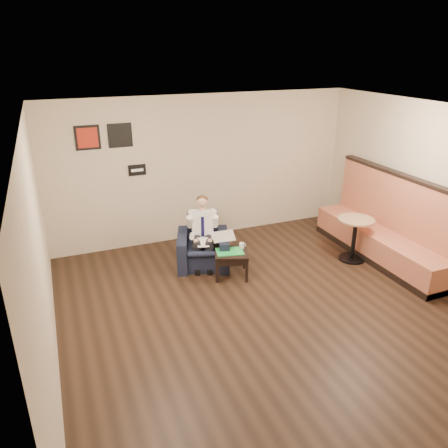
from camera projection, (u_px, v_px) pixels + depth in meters
name	position (u px, v px, depth m)	size (l,w,h in m)	color
ground	(274.00, 310.00, 6.42)	(6.00, 6.00, 0.00)	black
wall_back	(204.00, 168.00, 8.46)	(6.00, 0.02, 2.80)	beige
wall_left	(40.00, 259.00, 4.84)	(0.02, 6.00, 2.80)	beige
wall_right	(445.00, 195.00, 6.93)	(0.02, 6.00, 2.80)	beige
ceiling	(284.00, 116.00, 5.36)	(6.00, 6.00, 0.02)	white
seating_sign	(137.00, 170.00, 7.96)	(0.32, 0.02, 0.20)	black
art_print_left	(88.00, 138.00, 7.43)	(0.42, 0.03, 0.42)	#AB2515
art_print_right	(120.00, 135.00, 7.63)	(0.42, 0.03, 0.42)	black
armchair	(203.00, 243.00, 7.60)	(0.88, 0.88, 0.85)	black
seated_man	(203.00, 237.00, 7.44)	(0.55, 0.83, 1.16)	silver
lap_papers	(203.00, 242.00, 7.38)	(0.19, 0.28, 0.01)	white
newspaper	(224.00, 236.00, 7.47)	(0.37, 0.46, 0.01)	silver
side_table	(231.00, 263.00, 7.32)	(0.54, 0.54, 0.44)	black
green_folder	(230.00, 251.00, 7.21)	(0.44, 0.32, 0.01)	green
coffee_mug	(242.00, 246.00, 7.33)	(0.08, 0.08, 0.09)	white
smartphone	(234.00, 247.00, 7.38)	(0.14, 0.07, 0.01)	black
banquette	(384.00, 219.00, 7.73)	(0.71, 2.98, 1.53)	#AD5D43
cafe_table	(354.00, 239.00, 7.79)	(0.64, 0.64, 0.79)	#A27C58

